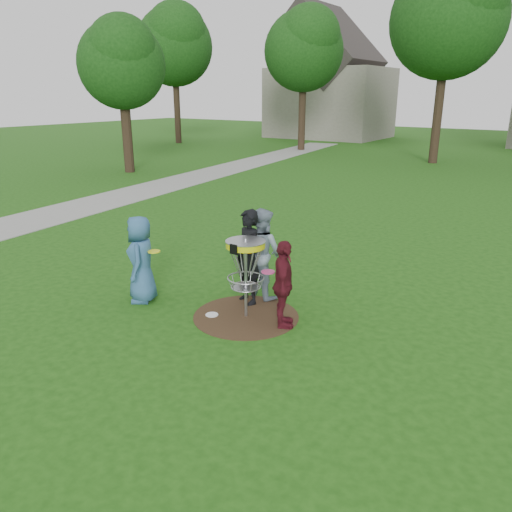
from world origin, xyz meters
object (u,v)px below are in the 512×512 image
Objects in this scene: player_black at (248,257)px; player_maroon at (283,285)px; player_grey at (262,253)px; disc_golf_basket at (246,260)px; player_blue at (141,259)px.

player_maroon is at bearing -0.55° from player_black.
player_grey is 1.35m from player_maroon.
disc_golf_basket is (0.32, -0.52, 0.16)m from player_black.
player_blue reaches higher than disc_golf_basket.
player_black is 1.19× the size of player_maroon.
player_black is at bearing 33.04° from player_maroon.
disc_golf_basket is at bearing 67.68° from player_blue.
player_grey is at bearing 112.25° from player_black.
player_grey reaches higher than player_blue.
player_black is (1.63, 1.02, 0.07)m from player_blue.
player_blue is 2.02m from disc_golf_basket.
player_maroon is 1.05× the size of disc_golf_basket.
player_blue is 1.09× the size of player_maroon.
player_black reaches higher than player_maroon.
player_black is 1.03× the size of player_grey.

